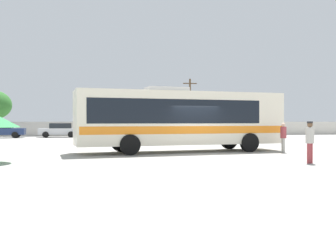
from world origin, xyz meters
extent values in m
plane|color=#A3A099|center=(0.00, 10.00, 0.00)|extent=(300.00, 300.00, 0.00)
cube|color=beige|center=(0.00, 25.43, 0.83)|extent=(80.00, 0.30, 1.65)
cube|color=silver|center=(-0.58, 1.07, 1.86)|extent=(11.71, 4.15, 2.84)
cube|color=black|center=(-1.15, 0.99, 2.21)|extent=(9.67, 3.89, 1.25)
cube|color=orange|center=(-0.58, 1.07, 1.24)|extent=(11.49, 4.14, 0.40)
cube|color=#19212D|center=(5.11, 1.89, 2.38)|extent=(0.37, 2.28, 1.48)
cube|color=orange|center=(5.11, 1.89, 0.78)|extent=(0.41, 2.48, 0.68)
cube|color=#B2B2B2|center=(-1.43, 0.95, 3.41)|extent=(2.38, 1.70, 0.24)
cylinder|color=black|center=(2.76, 2.79, 0.52)|extent=(1.07, 0.44, 1.04)
cylinder|color=black|center=(3.11, 0.37, 0.52)|extent=(1.07, 0.44, 1.04)
cylinder|color=black|center=(-3.88, 1.84, 0.52)|extent=(1.07, 0.44, 1.04)
cylinder|color=black|center=(-3.53, -0.59, 0.52)|extent=(1.07, 0.44, 1.04)
cylinder|color=#B7B2A8|center=(4.76, -0.29, 0.39)|extent=(0.15, 0.15, 0.78)
cylinder|color=#B7B2A8|center=(4.73, -0.43, 0.39)|extent=(0.15, 0.15, 0.78)
cylinder|color=#99383D|center=(4.75, -0.36, 1.09)|extent=(0.37, 0.37, 0.62)
sphere|color=beige|center=(4.75, -0.36, 1.51)|extent=(0.21, 0.21, 0.21)
cylinder|color=#99383D|center=(3.25, -5.54, 0.40)|extent=(0.15, 0.15, 0.81)
cylinder|color=#99383D|center=(3.38, -5.46, 0.40)|extent=(0.15, 0.15, 0.81)
cylinder|color=#B7B2A8|center=(3.31, -5.50, 1.12)|extent=(0.46, 0.46, 0.64)
sphere|color=brown|center=(3.31, -5.50, 1.55)|extent=(0.22, 0.22, 0.22)
cylinder|color=#262628|center=(3.31, -5.50, 1.65)|extent=(0.23, 0.23, 0.07)
cube|color=navy|center=(-14.98, 21.83, 0.65)|extent=(4.60, 2.08, 0.67)
cylinder|color=black|center=(-13.64, 22.80, 0.32)|extent=(0.65, 0.26, 0.64)
cylinder|color=black|center=(-13.53, 21.04, 0.32)|extent=(0.65, 0.26, 0.64)
cube|color=#B7BABF|center=(-9.41, 22.27, 0.64)|extent=(4.21, 2.13, 0.65)
cube|color=black|center=(-9.20, 22.29, 1.23)|extent=(2.37, 1.84, 0.53)
cylinder|color=black|center=(-10.59, 21.28, 0.32)|extent=(0.66, 0.27, 0.64)
cylinder|color=black|center=(-10.74, 23.04, 0.32)|extent=(0.66, 0.27, 0.64)
cylinder|color=black|center=(-8.08, 21.49, 0.32)|extent=(0.66, 0.27, 0.64)
cylinder|color=black|center=(-8.22, 23.25, 0.32)|extent=(0.66, 0.27, 0.64)
cylinder|color=#4C3823|center=(6.38, 28.87, 3.61)|extent=(0.24, 0.24, 7.21)
cube|color=#473321|center=(6.38, 28.87, 6.61)|extent=(1.80, 0.14, 0.12)
cylinder|color=brown|center=(-6.40, 30.44, 1.43)|extent=(0.32, 0.32, 2.86)
ellipsoid|color=#38752D|center=(-6.40, 30.44, 4.08)|extent=(3.48, 3.48, 2.96)
cylinder|color=brown|center=(-1.03, 29.13, 1.13)|extent=(0.32, 0.32, 2.26)
ellipsoid|color=#23561E|center=(-1.03, 29.13, 3.50)|extent=(3.55, 3.55, 3.02)
camera|label=1|loc=(-4.90, -19.64, 1.68)|focal=41.04mm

